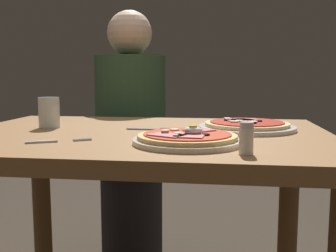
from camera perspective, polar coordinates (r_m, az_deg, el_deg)
name	(u,v)px	position (r m, az deg, el deg)	size (l,w,h in m)	color
dining_table	(142,174)	(1.17, -3.70, -6.97)	(1.07, 0.78, 0.73)	olive
pizza_foreground	(187,139)	(0.94, 2.79, -1.82)	(0.26, 0.26, 0.05)	silver
pizza_across_left	(247,126)	(1.21, 11.23, 0.02)	(0.29, 0.29, 0.03)	white
water_glass_near	(49,115)	(1.28, -16.71, 1.57)	(0.06, 0.06, 0.09)	silver
fork	(54,141)	(1.01, -16.12, -2.10)	(0.15, 0.09, 0.00)	silver
knife	(162,129)	(1.17, -0.80, -0.46)	(0.20, 0.03, 0.01)	silver
salt_shaker	(246,138)	(0.83, 11.20, -1.77)	(0.03, 0.03, 0.07)	white
diner_person	(131,148)	(1.84, -5.34, -3.13)	(0.32, 0.32, 1.18)	black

